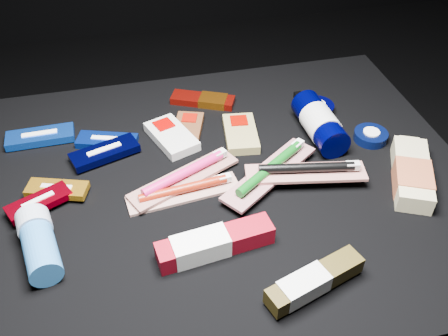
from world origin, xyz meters
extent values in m
plane|color=black|center=(0.00, 0.00, 0.00)|extent=(3.00, 3.00, 0.00)
cube|color=black|center=(0.00, 0.00, 0.20)|extent=(0.98, 0.78, 0.40)
cube|color=#082794|center=(-0.20, 0.16, 0.41)|extent=(0.13, 0.08, 0.01)
cube|color=white|center=(-0.20, 0.16, 0.41)|extent=(0.06, 0.03, 0.02)
cube|color=#1043B9|center=(-0.33, 0.20, 0.41)|extent=(0.14, 0.05, 0.02)
cube|color=white|center=(-0.33, 0.20, 0.41)|extent=(0.07, 0.01, 0.02)
cube|color=black|center=(-0.20, 0.12, 0.41)|extent=(0.14, 0.09, 0.02)
cube|color=silver|center=(-0.20, 0.12, 0.41)|extent=(0.07, 0.03, 0.02)
cube|color=orange|center=(-0.30, 0.03, 0.41)|extent=(0.12, 0.07, 0.01)
cube|color=#BABAB6|center=(-0.30, 0.03, 0.41)|extent=(0.06, 0.03, 0.01)
cube|color=#70000C|center=(-0.33, 0.00, 0.42)|extent=(0.12, 0.09, 0.01)
cube|color=silver|center=(-0.33, 0.00, 0.42)|extent=(0.06, 0.03, 0.01)
cube|color=#512C16|center=(-0.03, 0.16, 0.41)|extent=(0.09, 0.12, 0.02)
cube|color=#7F0A03|center=(-0.02, 0.19, 0.41)|extent=(0.04, 0.04, 0.02)
cube|color=silver|center=(-0.07, 0.14, 0.41)|extent=(0.11, 0.14, 0.02)
cube|color=#800000|center=(-0.08, 0.17, 0.41)|extent=(0.05, 0.05, 0.02)
cube|color=olive|center=(0.08, 0.12, 0.41)|extent=(0.08, 0.13, 0.02)
cube|color=#780600|center=(0.08, 0.15, 0.41)|extent=(0.04, 0.04, 0.02)
cube|color=maroon|center=(0.02, 0.27, 0.41)|extent=(0.15, 0.10, 0.02)
cube|color=#A95710|center=(0.05, 0.26, 0.41)|extent=(0.07, 0.07, 0.02)
cylinder|color=black|center=(0.24, 0.09, 0.43)|extent=(0.07, 0.16, 0.06)
cylinder|color=beige|center=(0.24, 0.08, 0.43)|extent=(0.07, 0.07, 0.07)
cylinder|color=black|center=(0.23, 0.18, 0.43)|extent=(0.02, 0.02, 0.02)
cube|color=black|center=(0.23, 0.20, 0.43)|extent=(0.02, 0.03, 0.01)
cylinder|color=black|center=(0.27, 0.17, 0.41)|extent=(0.08, 0.08, 0.02)
cylinder|color=white|center=(0.27, 0.17, 0.41)|extent=(0.04, 0.04, 0.02)
cylinder|color=black|center=(0.34, 0.05, 0.41)|extent=(0.07, 0.07, 0.02)
cylinder|color=white|center=(0.34, 0.05, 0.41)|extent=(0.03, 0.03, 0.02)
cube|color=#C1B688|center=(0.36, -0.08, 0.42)|extent=(0.13, 0.19, 0.04)
cube|color=#9D4E2F|center=(0.35, -0.10, 0.42)|extent=(0.09, 0.10, 0.04)
cube|color=#C1B688|center=(0.39, 0.00, 0.42)|extent=(0.04, 0.03, 0.03)
cylinder|color=#2A6BAE|center=(-0.32, -0.13, 0.43)|extent=(0.07, 0.11, 0.05)
cylinder|color=#98A4B9|center=(-0.33, -0.06, 0.43)|extent=(0.06, 0.05, 0.06)
cube|color=silver|center=(-0.07, -0.02, 0.40)|extent=(0.21, 0.07, 0.01)
cylinder|color=maroon|center=(-0.07, -0.02, 0.42)|extent=(0.17, 0.03, 0.02)
cube|color=white|center=(0.01, -0.01, 0.42)|extent=(0.02, 0.02, 0.01)
cube|color=#A7A19C|center=(-0.06, 0.01, 0.41)|extent=(0.23, 0.14, 0.01)
cylinder|color=#C71865|center=(-0.06, 0.01, 0.42)|extent=(0.17, 0.09, 0.02)
cube|color=silver|center=(0.02, 0.05, 0.42)|extent=(0.03, 0.02, 0.01)
cube|color=#AAA59F|center=(0.10, -0.02, 0.42)|extent=(0.22, 0.18, 0.01)
cylinder|color=#084C10|center=(0.10, -0.02, 0.43)|extent=(0.16, 0.12, 0.02)
cube|color=white|center=(0.17, 0.03, 0.43)|extent=(0.03, 0.03, 0.01)
cube|color=#B4ADA8|center=(0.16, -0.04, 0.42)|extent=(0.23, 0.09, 0.01)
cylinder|color=black|center=(0.16, -0.04, 0.44)|extent=(0.18, 0.05, 0.02)
cube|color=#B8B8B3|center=(0.25, -0.06, 0.44)|extent=(0.03, 0.02, 0.01)
cube|color=maroon|center=(-0.04, -0.16, 0.42)|extent=(0.20, 0.07, 0.03)
cube|color=white|center=(-0.07, -0.17, 0.42)|extent=(0.10, 0.06, 0.04)
cube|color=#33290C|center=(0.09, -0.27, 0.42)|extent=(0.17, 0.09, 0.03)
cube|color=beige|center=(0.07, -0.28, 0.42)|extent=(0.09, 0.06, 0.03)
camera|label=1|loc=(-0.15, -0.68, 1.05)|focal=40.00mm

